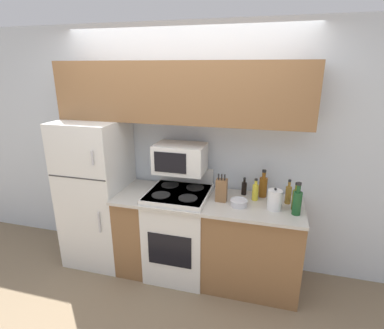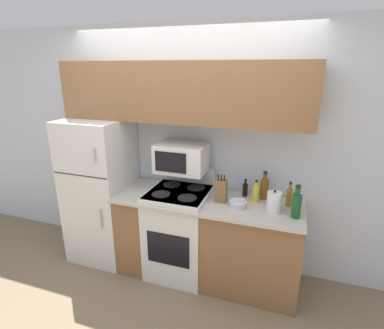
{
  "view_description": "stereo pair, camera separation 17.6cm",
  "coord_description": "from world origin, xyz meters",
  "px_view_note": "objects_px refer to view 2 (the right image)",
  "views": [
    {
      "loc": [
        0.89,
        -2.34,
        2.12
      ],
      "look_at": [
        0.18,
        0.28,
        1.24
      ],
      "focal_mm": 28.0,
      "sensor_mm": 36.0,
      "label": 1
    },
    {
      "loc": [
        1.06,
        -2.29,
        2.12
      ],
      "look_at": [
        0.18,
        0.28,
        1.24
      ],
      "focal_mm": 28.0,
      "sensor_mm": 36.0,
      "label": 2
    }
  ],
  "objects_px": {
    "microwave": "(181,158)",
    "kettle": "(274,202)",
    "stove": "(180,231)",
    "bowl": "(238,204)",
    "bottle_soy_sauce": "(245,189)",
    "bottle_whiskey": "(264,188)",
    "bottle_olive_oil": "(296,202)",
    "knife_block": "(221,191)",
    "bottle_vinegar": "(289,197)",
    "bottle_cooking_spray": "(256,193)",
    "refrigerator": "(101,190)",
    "bottle_wine_green": "(297,205)"
  },
  "relations": [
    {
      "from": "microwave",
      "to": "kettle",
      "type": "distance_m",
      "value": 1.0
    },
    {
      "from": "stove",
      "to": "bowl",
      "type": "relative_size",
      "value": 6.66
    },
    {
      "from": "bottle_soy_sauce",
      "to": "bottle_whiskey",
      "type": "xyz_separation_m",
      "value": [
        0.19,
        -0.0,
        0.04
      ]
    },
    {
      "from": "bowl",
      "to": "bottle_soy_sauce",
      "type": "bearing_deg",
      "value": 86.07
    },
    {
      "from": "bottle_olive_oil",
      "to": "bottle_whiskey",
      "type": "distance_m",
      "value": 0.36
    },
    {
      "from": "knife_block",
      "to": "kettle",
      "type": "xyz_separation_m",
      "value": [
        0.5,
        -0.05,
        -0.02
      ]
    },
    {
      "from": "microwave",
      "to": "bottle_soy_sauce",
      "type": "relative_size",
      "value": 2.81
    },
    {
      "from": "kettle",
      "to": "knife_block",
      "type": "bearing_deg",
      "value": 173.76
    },
    {
      "from": "bottle_vinegar",
      "to": "stove",
      "type": "bearing_deg",
      "value": -174.41
    },
    {
      "from": "bottle_cooking_spray",
      "to": "bottle_vinegar",
      "type": "height_order",
      "value": "bottle_vinegar"
    },
    {
      "from": "bottle_vinegar",
      "to": "kettle",
      "type": "distance_m",
      "value": 0.2
    },
    {
      "from": "stove",
      "to": "kettle",
      "type": "relative_size",
      "value": 5.21
    },
    {
      "from": "microwave",
      "to": "bottle_vinegar",
      "type": "bearing_deg",
      "value": -1.31
    },
    {
      "from": "knife_block",
      "to": "bowl",
      "type": "xyz_separation_m",
      "value": [
        0.18,
        -0.07,
        -0.08
      ]
    },
    {
      "from": "refrigerator",
      "to": "knife_block",
      "type": "distance_m",
      "value": 1.4
    },
    {
      "from": "bottle_whiskey",
      "to": "bottle_vinegar",
      "type": "bearing_deg",
      "value": -23.45
    },
    {
      "from": "bottle_whiskey",
      "to": "refrigerator",
      "type": "bearing_deg",
      "value": -173.93
    },
    {
      "from": "knife_block",
      "to": "refrigerator",
      "type": "bearing_deg",
      "value": 179.09
    },
    {
      "from": "bottle_wine_green",
      "to": "knife_block",
      "type": "bearing_deg",
      "value": 171.26
    },
    {
      "from": "bottle_olive_oil",
      "to": "bottle_whiskey",
      "type": "relative_size",
      "value": 0.93
    },
    {
      "from": "refrigerator",
      "to": "bottle_wine_green",
      "type": "bearing_deg",
      "value": -3.52
    },
    {
      "from": "bottle_soy_sauce",
      "to": "bottle_whiskey",
      "type": "relative_size",
      "value": 0.64
    },
    {
      "from": "stove",
      "to": "bottle_olive_oil",
      "type": "xyz_separation_m",
      "value": [
        1.11,
        -0.01,
        0.51
      ]
    },
    {
      "from": "microwave",
      "to": "bowl",
      "type": "distance_m",
      "value": 0.74
    },
    {
      "from": "refrigerator",
      "to": "bottle_cooking_spray",
      "type": "bearing_deg",
      "value": 2.84
    },
    {
      "from": "bottle_wine_green",
      "to": "kettle",
      "type": "height_order",
      "value": "bottle_wine_green"
    },
    {
      "from": "microwave",
      "to": "bottle_soy_sauce",
      "type": "xyz_separation_m",
      "value": [
        0.65,
        0.08,
        -0.29
      ]
    },
    {
      "from": "bottle_olive_oil",
      "to": "bottle_whiskey",
      "type": "height_order",
      "value": "bottle_whiskey"
    },
    {
      "from": "knife_block",
      "to": "bottle_olive_oil",
      "type": "height_order",
      "value": "knife_block"
    },
    {
      "from": "bottle_vinegar",
      "to": "bottle_cooking_spray",
      "type": "bearing_deg",
      "value": -179.94
    },
    {
      "from": "bottle_soy_sauce",
      "to": "bottle_olive_oil",
      "type": "distance_m",
      "value": 0.53
    },
    {
      "from": "kettle",
      "to": "bottle_soy_sauce",
      "type": "bearing_deg",
      "value": 138.49
    },
    {
      "from": "microwave",
      "to": "bottle_vinegar",
      "type": "relative_size",
      "value": 2.11
    },
    {
      "from": "refrigerator",
      "to": "bottle_olive_oil",
      "type": "xyz_separation_m",
      "value": [
        2.06,
        -0.03,
        0.19
      ]
    },
    {
      "from": "bottle_cooking_spray",
      "to": "bottle_wine_green",
      "type": "distance_m",
      "value": 0.43
    },
    {
      "from": "microwave",
      "to": "bottle_soy_sauce",
      "type": "height_order",
      "value": "microwave"
    },
    {
      "from": "stove",
      "to": "bottle_whiskey",
      "type": "xyz_separation_m",
      "value": [
        0.82,
        0.21,
        0.51
      ]
    },
    {
      "from": "knife_block",
      "to": "kettle",
      "type": "bearing_deg",
      "value": -6.24
    },
    {
      "from": "bottle_soy_sauce",
      "to": "bottle_wine_green",
      "type": "bearing_deg",
      "value": -32.94
    },
    {
      "from": "stove",
      "to": "bottle_olive_oil",
      "type": "height_order",
      "value": "bottle_olive_oil"
    },
    {
      "from": "knife_block",
      "to": "bottle_whiskey",
      "type": "distance_m",
      "value": 0.44
    },
    {
      "from": "bottle_wine_green",
      "to": "kettle",
      "type": "bearing_deg",
      "value": 164.85
    },
    {
      "from": "microwave",
      "to": "bowl",
      "type": "bearing_deg",
      "value": -17.68
    },
    {
      "from": "refrigerator",
      "to": "microwave",
      "type": "height_order",
      "value": "refrigerator"
    },
    {
      "from": "knife_block",
      "to": "bowl",
      "type": "relative_size",
      "value": 1.69
    },
    {
      "from": "knife_block",
      "to": "bottle_whiskey",
      "type": "xyz_separation_m",
      "value": [
        0.38,
        0.21,
        -0.0
      ]
    },
    {
      "from": "bottle_wine_green",
      "to": "bottle_olive_oil",
      "type": "bearing_deg",
      "value": 94.38
    },
    {
      "from": "bottle_vinegar",
      "to": "bottle_whiskey",
      "type": "relative_size",
      "value": 0.86
    },
    {
      "from": "bottle_vinegar",
      "to": "bottle_whiskey",
      "type": "bearing_deg",
      "value": 156.55
    },
    {
      "from": "stove",
      "to": "bottle_soy_sauce",
      "type": "distance_m",
      "value": 0.82
    }
  ]
}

